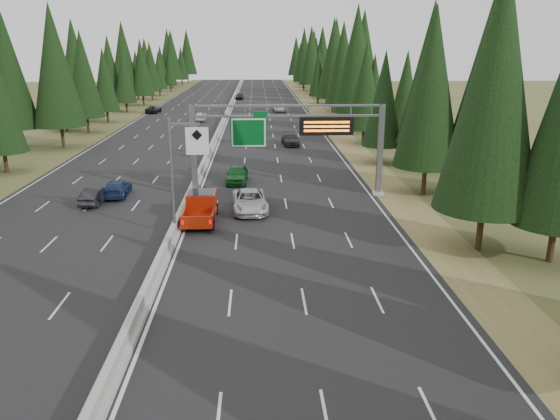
# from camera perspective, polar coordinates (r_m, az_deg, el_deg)

# --- Properties ---
(road) EXTENTS (32.00, 260.00, 0.08)m
(road) POSITION_cam_1_polar(r_m,az_deg,el_deg) (91.68, -6.02, 8.80)
(road) COLOR black
(road) RESTS_ON ground
(shoulder_right) EXTENTS (3.60, 260.00, 0.06)m
(shoulder_right) POSITION_cam_1_polar(r_m,az_deg,el_deg) (92.30, 5.21, 8.87)
(shoulder_right) COLOR olive
(shoulder_right) RESTS_ON ground
(shoulder_left) EXTENTS (3.60, 260.00, 0.06)m
(shoulder_left) POSITION_cam_1_polar(r_m,az_deg,el_deg) (94.48, -16.98, 8.40)
(shoulder_left) COLOR #495126
(shoulder_left) RESTS_ON ground
(median_barrier) EXTENTS (0.70, 260.00, 0.85)m
(median_barrier) POSITION_cam_1_polar(r_m,az_deg,el_deg) (91.63, -6.03, 9.03)
(median_barrier) COLOR #999994
(median_barrier) RESTS_ON road
(sign_gantry) EXTENTS (16.75, 0.98, 7.80)m
(sign_gantry) POSITION_cam_1_polar(r_m,az_deg,el_deg) (46.22, 1.61, 7.71)
(sign_gantry) COLOR slate
(sign_gantry) RESTS_ON road
(hov_sign_pole) EXTENTS (2.80, 0.50, 8.00)m
(hov_sign_pole) POSITION_cam_1_polar(r_m,az_deg,el_deg) (36.82, -10.40, 4.26)
(hov_sign_pole) COLOR slate
(hov_sign_pole) RESTS_ON road
(tree_row_right) EXTENTS (11.84, 244.36, 18.86)m
(tree_row_right) POSITION_cam_1_polar(r_m,az_deg,el_deg) (86.90, 8.64, 14.62)
(tree_row_right) COLOR black
(tree_row_right) RESTS_ON ground
(tree_row_left) EXTENTS (12.26, 245.07, 18.67)m
(tree_row_left) POSITION_cam_1_polar(r_m,az_deg,el_deg) (88.27, -21.42, 13.46)
(tree_row_left) COLOR black
(tree_row_left) RESTS_ON ground
(silver_minivan) EXTENTS (3.03, 5.93, 1.60)m
(silver_minivan) POSITION_cam_1_polar(r_m,az_deg,el_deg) (42.82, -3.17, 0.95)
(silver_minivan) COLOR silver
(silver_minivan) RESTS_ON road
(red_pickup) EXTENTS (2.21, 6.18, 2.01)m
(red_pickup) POSITION_cam_1_polar(r_m,az_deg,el_deg) (40.90, -8.23, 0.50)
(red_pickup) COLOR black
(red_pickup) RESTS_ON road
(car_ahead_green) EXTENTS (2.12, 4.83, 1.62)m
(car_ahead_green) POSITION_cam_1_polar(r_m,az_deg,el_deg) (52.00, -4.50, 3.76)
(car_ahead_green) COLOR #12521C
(car_ahead_green) RESTS_ON road
(car_ahead_dkred) EXTENTS (1.58, 4.37, 1.43)m
(car_ahead_dkred) POSITION_cam_1_polar(r_m,az_deg,el_deg) (86.88, 3.47, 8.93)
(car_ahead_dkred) COLOR #640E0E
(car_ahead_dkred) RESTS_ON road
(car_ahead_dkgrey) EXTENTS (2.40, 5.18, 1.47)m
(car_ahead_dkgrey) POSITION_cam_1_polar(r_m,az_deg,el_deg) (72.17, 1.10, 7.38)
(car_ahead_dkgrey) COLOR black
(car_ahead_dkgrey) RESTS_ON road
(car_ahead_white) EXTENTS (2.84, 5.26, 1.40)m
(car_ahead_white) POSITION_cam_1_polar(r_m,az_deg,el_deg) (110.05, -0.09, 10.59)
(car_ahead_white) COLOR #B9B9B9
(car_ahead_white) RESTS_ON road
(car_ahead_far) EXTENTS (1.96, 4.71, 1.59)m
(car_ahead_far) POSITION_cam_1_polar(r_m,az_deg,el_deg) (137.27, -4.24, 11.80)
(car_ahead_far) COLOR black
(car_ahead_far) RESTS_ON road
(car_onc_near) EXTENTS (1.62, 4.10, 1.33)m
(car_onc_near) POSITION_cam_1_polar(r_m,az_deg,el_deg) (47.28, -18.82, 1.41)
(car_onc_near) COLOR black
(car_onc_near) RESTS_ON road
(car_onc_blue) EXTENTS (2.16, 4.82, 1.37)m
(car_onc_blue) POSITION_cam_1_polar(r_m,az_deg,el_deg) (49.19, -16.68, 2.20)
(car_onc_blue) COLOR navy
(car_onc_blue) RESTS_ON road
(car_onc_white) EXTENTS (2.05, 4.63, 1.55)m
(car_onc_white) POSITION_cam_1_polar(r_m,az_deg,el_deg) (97.02, -8.30, 9.64)
(car_onc_white) COLOR silver
(car_onc_white) RESTS_ON road
(car_onc_far) EXTENTS (2.63, 5.12, 1.38)m
(car_onc_far) POSITION_cam_1_polar(r_m,az_deg,el_deg) (111.07, -13.08, 10.22)
(car_onc_far) COLOR black
(car_onc_far) RESTS_ON road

